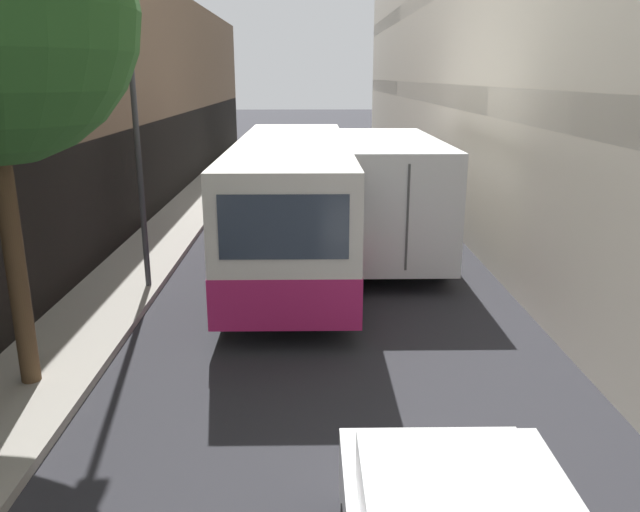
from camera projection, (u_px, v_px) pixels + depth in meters
ground_plane at (320, 272)px, 14.94m from camera, size 150.00×150.00×0.00m
sidewalk_left at (135, 270)px, 14.85m from camera, size 1.82×60.00×0.14m
building_left_shopfront at (32, 124)px, 13.87m from camera, size 2.40×60.00×7.71m
bus at (293, 201)px, 14.96m from camera, size 2.59×10.23×3.07m
box_truck at (384, 187)px, 16.78m from camera, size 2.35×8.76×3.03m
panel_van at (284, 170)px, 24.20m from camera, size 1.81×4.08×1.81m
street_lamp at (127, 20)px, 12.08m from camera, size 0.36×0.80×8.04m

